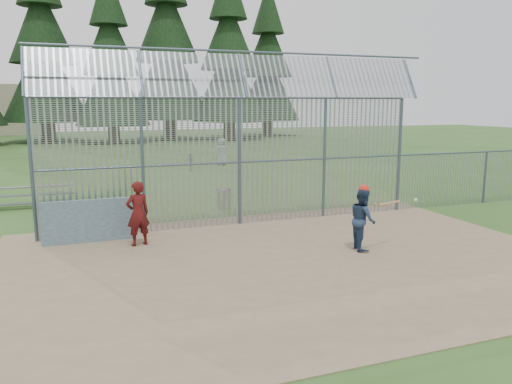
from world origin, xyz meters
name	(u,v)px	position (x,y,z in m)	size (l,w,h in m)	color
ground	(283,255)	(0.00, 0.00, 0.00)	(120.00, 120.00, 0.00)	#2D511E
dirt_infield	(291,260)	(0.00, -0.50, 0.01)	(14.00, 10.00, 0.02)	#756047
dugout_wall	(89,221)	(-4.60, 2.90, 0.62)	(2.50, 0.12, 1.20)	#38566B
batter	(363,219)	(2.13, -0.32, 0.83)	(0.79, 0.62, 1.62)	navy
onlooker	(138,213)	(-3.36, 2.10, 0.90)	(0.64, 0.42, 1.77)	maroon
bg_kid_standing	(222,152)	(3.74, 18.24, 0.85)	(0.84, 0.54, 1.71)	gray
bg_kid_seated	(190,162)	(1.35, 16.42, 0.50)	(0.59, 0.25, 1.00)	slate
batting_gear	(370,193)	(2.30, -0.36, 1.54)	(1.74, 0.44, 0.56)	red
trash_can	(224,199)	(0.19, 5.91, 0.38)	(0.56, 0.56, 0.82)	#93979C
bleacher	(31,196)	(-6.47, 8.79, 0.41)	(3.00, 0.95, 0.72)	slate
backstop_fence	(293,149)	(1.81, 3.43, 2.36)	(20.09, 0.81, 5.30)	#47566B
conifer_row	(137,32)	(1.93, 41.51, 10.83)	(38.48, 12.26, 20.20)	#332319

